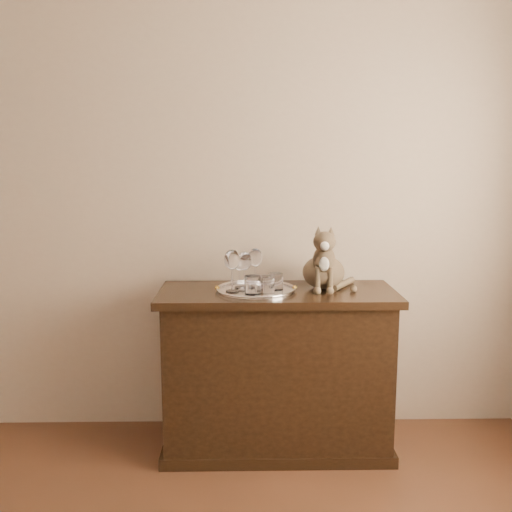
{
  "coord_description": "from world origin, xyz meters",
  "views": [
    {
      "loc": [
        0.44,
        -0.87,
        1.5
      ],
      "look_at": [
        0.49,
        1.95,
        1.03
      ],
      "focal_mm": 40.0,
      "sensor_mm": 36.0,
      "label": 1
    }
  ],
  "objects_px": {
    "wine_glass_c": "(232,271)",
    "cat": "(324,256)",
    "sideboard": "(277,370)",
    "tumbler_c": "(276,282)",
    "tumbler_a": "(267,285)",
    "wine_glass_a": "(240,271)",
    "wine_glass_b": "(255,267)",
    "tumbler_b": "(253,285)",
    "wine_glass_d": "(244,271)",
    "tray": "(256,290)"
  },
  "relations": [
    {
      "from": "tumbler_b",
      "to": "tumbler_c",
      "type": "height_order",
      "value": "tumbler_b"
    },
    {
      "from": "sideboard",
      "to": "wine_glass_a",
      "type": "xyz_separation_m",
      "value": [
        -0.19,
        0.03,
        0.52
      ]
    },
    {
      "from": "cat",
      "to": "sideboard",
      "type": "bearing_deg",
      "value": -160.07
    },
    {
      "from": "wine_glass_a",
      "to": "tumbler_a",
      "type": "distance_m",
      "value": 0.19
    },
    {
      "from": "sideboard",
      "to": "wine_glass_c",
      "type": "height_order",
      "value": "wine_glass_c"
    },
    {
      "from": "wine_glass_a",
      "to": "tumbler_b",
      "type": "height_order",
      "value": "wine_glass_a"
    },
    {
      "from": "wine_glass_b",
      "to": "wine_glass_c",
      "type": "distance_m",
      "value": 0.17
    },
    {
      "from": "wine_glass_d",
      "to": "cat",
      "type": "height_order",
      "value": "cat"
    },
    {
      "from": "wine_glass_c",
      "to": "sideboard",
      "type": "bearing_deg",
      "value": 13.26
    },
    {
      "from": "wine_glass_a",
      "to": "tumbler_c",
      "type": "relative_size",
      "value": 2.05
    },
    {
      "from": "tumbler_a",
      "to": "wine_glass_d",
      "type": "bearing_deg",
      "value": 143.46
    },
    {
      "from": "tumbler_a",
      "to": "tumbler_b",
      "type": "distance_m",
      "value": 0.07
    },
    {
      "from": "wine_glass_d",
      "to": "cat",
      "type": "bearing_deg",
      "value": 10.38
    },
    {
      "from": "cat",
      "to": "tumbler_c",
      "type": "bearing_deg",
      "value": -156.82
    },
    {
      "from": "wine_glass_a",
      "to": "tumbler_b",
      "type": "relative_size",
      "value": 1.88
    },
    {
      "from": "wine_glass_a",
      "to": "tumbler_a",
      "type": "xyz_separation_m",
      "value": [
        0.13,
        -0.13,
        -0.04
      ]
    },
    {
      "from": "tumbler_a",
      "to": "cat",
      "type": "bearing_deg",
      "value": 27.42
    },
    {
      "from": "tray",
      "to": "wine_glass_a",
      "type": "relative_size",
      "value": 2.35
    },
    {
      "from": "sideboard",
      "to": "tray",
      "type": "bearing_deg",
      "value": -172.74
    },
    {
      "from": "tumbler_c",
      "to": "tumbler_b",
      "type": "bearing_deg",
      "value": -141.25
    },
    {
      "from": "wine_glass_d",
      "to": "tray",
      "type": "bearing_deg",
      "value": 4.91
    },
    {
      "from": "cat",
      "to": "wine_glass_a",
      "type": "bearing_deg",
      "value": -170.14
    },
    {
      "from": "wine_glass_b",
      "to": "cat",
      "type": "height_order",
      "value": "cat"
    },
    {
      "from": "wine_glass_d",
      "to": "tumbler_a",
      "type": "bearing_deg",
      "value": -36.54
    },
    {
      "from": "sideboard",
      "to": "wine_glass_b",
      "type": "height_order",
      "value": "wine_glass_b"
    },
    {
      "from": "wine_glass_a",
      "to": "tumbler_a",
      "type": "relative_size",
      "value": 1.98
    },
    {
      "from": "wine_glass_a",
      "to": "cat",
      "type": "height_order",
      "value": "cat"
    },
    {
      "from": "sideboard",
      "to": "wine_glass_b",
      "type": "relative_size",
      "value": 6.05
    },
    {
      "from": "wine_glass_a",
      "to": "sideboard",
      "type": "bearing_deg",
      "value": -9.83
    },
    {
      "from": "wine_glass_c",
      "to": "tumbler_b",
      "type": "xyz_separation_m",
      "value": [
        0.1,
        -0.06,
        -0.06
      ]
    },
    {
      "from": "sideboard",
      "to": "tumbler_c",
      "type": "xyz_separation_m",
      "value": [
        -0.01,
        -0.02,
        0.47
      ]
    },
    {
      "from": "tumbler_b",
      "to": "wine_glass_a",
      "type": "bearing_deg",
      "value": 114.12
    },
    {
      "from": "wine_glass_a",
      "to": "tumbler_b",
      "type": "bearing_deg",
      "value": -65.88
    },
    {
      "from": "tray",
      "to": "wine_glass_a",
      "type": "xyz_separation_m",
      "value": [
        -0.08,
        0.05,
        0.09
      ]
    },
    {
      "from": "wine_glass_d",
      "to": "tumbler_c",
      "type": "distance_m",
      "value": 0.17
    },
    {
      "from": "sideboard",
      "to": "wine_glass_d",
      "type": "bearing_deg",
      "value": -173.55
    },
    {
      "from": "wine_glass_c",
      "to": "cat",
      "type": "relative_size",
      "value": 0.63
    },
    {
      "from": "wine_glass_b",
      "to": "tumbler_b",
      "type": "xyz_separation_m",
      "value": [
        -0.02,
        -0.18,
        -0.05
      ]
    },
    {
      "from": "tray",
      "to": "wine_glass_b",
      "type": "relative_size",
      "value": 2.02
    },
    {
      "from": "tumbler_a",
      "to": "tumbler_b",
      "type": "height_order",
      "value": "tumbler_b"
    },
    {
      "from": "sideboard",
      "to": "wine_glass_d",
      "type": "distance_m",
      "value": 0.56
    },
    {
      "from": "wine_glass_a",
      "to": "cat",
      "type": "xyz_separation_m",
      "value": [
        0.43,
        0.02,
        0.07
      ]
    },
    {
      "from": "tray",
      "to": "tumbler_a",
      "type": "bearing_deg",
      "value": -59.2
    },
    {
      "from": "wine_glass_c",
      "to": "wine_glass_b",
      "type": "bearing_deg",
      "value": 45.95
    },
    {
      "from": "wine_glass_a",
      "to": "wine_glass_c",
      "type": "distance_m",
      "value": 0.1
    },
    {
      "from": "tray",
      "to": "wine_glass_a",
      "type": "height_order",
      "value": "wine_glass_a"
    },
    {
      "from": "tumbler_b",
      "to": "cat",
      "type": "height_order",
      "value": "cat"
    },
    {
      "from": "sideboard",
      "to": "wine_glass_d",
      "type": "relative_size",
      "value": 6.17
    },
    {
      "from": "wine_glass_a",
      "to": "wine_glass_b",
      "type": "bearing_deg",
      "value": 22.15
    },
    {
      "from": "wine_glass_c",
      "to": "tumbler_c",
      "type": "xyz_separation_m",
      "value": [
        0.22,
        0.04,
        -0.06
      ]
    }
  ]
}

